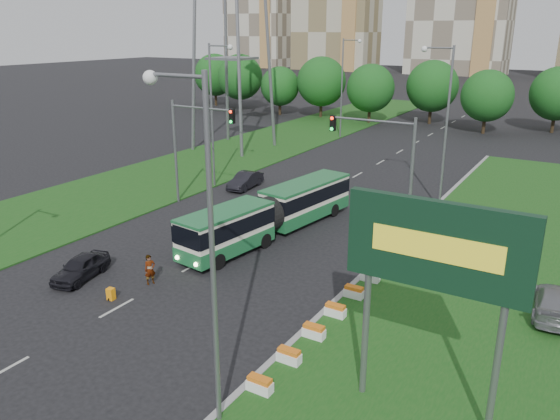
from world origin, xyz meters
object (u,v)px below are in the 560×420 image
Objects in this scene: traffic_mast_median at (388,158)px; articulated_bus at (272,213)px; car_left_near at (81,267)px; car_left_far at (245,180)px; shopping_trolley at (111,294)px; traffic_mast_left at (191,137)px; car_median at (555,303)px; billboard at (436,256)px; pedestrian at (150,270)px.

traffic_mast_median is 8.31m from articulated_bus.
car_left_near is (-12.01, -14.55, -4.70)m from traffic_mast_median.
articulated_bus reaches higher than car_left_far.
traffic_mast_left is at bearing 108.47° from shopping_trolley.
traffic_mast_left reaches higher than car_median.
billboard is 17.20m from shopping_trolley.
car_median is 20.31m from pedestrian.
car_median is (25.96, -5.03, -4.54)m from traffic_mast_left.
traffic_mast_median is at bearing -23.71° from car_left_far.
shopping_trolley is at bearing -28.22° from car_left_near.
pedestrian is (-8.23, -13.11, -4.52)m from traffic_mast_median.
articulated_bus is 3.31× the size of car_median.
traffic_mast_left is 0.53× the size of articulated_bus.
articulated_bus is 3.96× the size of car_left_near.
car_left_near is 0.92× the size of car_left_far.
pedestrian reaches higher than car_median.
traffic_mast_median is 19.45m from car_left_near.
traffic_mast_median is 15.87m from car_left_far.
articulated_bus is 11.48m from car_left_far.
traffic_mast_left is 14.66m from pedestrian.
car_left_far is 0.91× the size of car_median.
traffic_mast_left is at bearing -102.52° from car_left_far.
shopping_trolley is at bearing 178.20° from billboard.
billboard is 0.53× the size of articulated_bus.
car_median is (22.81, 8.52, 0.16)m from car_left_near.
traffic_mast_median is at bearing 55.14° from shopping_trolley.
traffic_mast_median is 1.92× the size of car_left_far.
car_median is (17.33, -2.59, -0.71)m from articulated_bus.
billboard and traffic_mast_left have the same top height.
traffic_mast_median is at bearing 38.10° from car_left_near.
articulated_bus is 3.65× the size of car_left_far.
car_median is at bearing 71.54° from billboard.
car_left_near is at bearing -87.92° from car_left_far.
traffic_mast_median is 18.47m from shopping_trolley.
traffic_mast_left is 1.92× the size of car_left_far.
shopping_trolley is (-16.16, 0.51, -5.85)m from billboard.
shopping_trolley is (-8.69, -15.50, -5.04)m from traffic_mast_median.
car_left_far reaches higher than car_left_near.
billboard reaches higher than car_median.
car_left_near is at bearing 158.58° from shopping_trolley.
car_left_far is at bearing 99.91° from shopping_trolley.
traffic_mast_median is at bearing 3.77° from traffic_mast_left.
articulated_bus is at bearing -51.68° from car_left_far.
billboard is at bearing -33.55° from traffic_mast_left.
car_left_far is (0.81, 5.93, -4.67)m from traffic_mast_left.
pedestrian is (-19.03, -7.08, 0.02)m from car_median.
car_median is (25.15, -10.96, 0.13)m from car_left_far.
car_median is 2.74× the size of pedestrian.
car_median is at bearing 8.12° from car_left_near.
traffic_mast_median is at bearing -8.91° from pedestrian.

